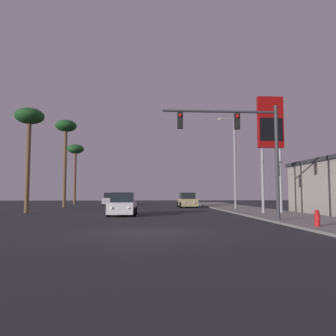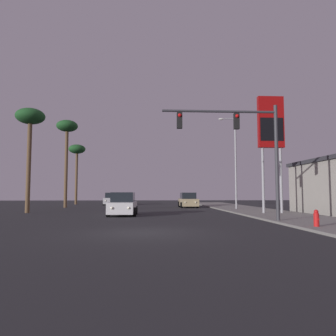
{
  "view_description": "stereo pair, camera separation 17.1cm",
  "coord_description": "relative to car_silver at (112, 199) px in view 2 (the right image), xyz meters",
  "views": [
    {
      "loc": [
        0.07,
        -13.68,
        1.63
      ],
      "look_at": [
        1.54,
        9.01,
        3.37
      ],
      "focal_mm": 35.0,
      "sensor_mm": 36.0,
      "label": 1
    },
    {
      "loc": [
        0.24,
        -13.69,
        1.63
      ],
      "look_at": [
        1.54,
        9.01,
        3.37
      ],
      "focal_mm": 35.0,
      "sensor_mm": 36.0,
      "label": 2
    }
  ],
  "objects": [
    {
      "name": "gas_station_sign",
      "position": [
        14.5,
        -20.85,
        5.86
      ],
      "size": [
        2.0,
        0.42,
        9.0
      ],
      "color": "#99999E",
      "rests_on": "sidewalk_right"
    },
    {
      "name": "car_white",
      "position": [
        3.19,
        -21.12,
        0.0
      ],
      "size": [
        2.04,
        4.33,
        1.68
      ],
      "rotation": [
        0.0,
        0.0,
        3.11
      ],
      "color": "silver",
      "rests_on": "ground"
    },
    {
      "name": "street_lamp",
      "position": [
        13.44,
        -13.88,
        4.36
      ],
      "size": [
        1.74,
        0.24,
        9.0
      ],
      "color": "#99999E",
      "rests_on": "sidewalk_right"
    },
    {
      "name": "palm_tree_mid",
      "position": [
        -4.35,
        -7.66,
        7.92
      ],
      "size": [
        2.4,
        2.4,
        9.99
      ],
      "color": "brown",
      "rests_on": "ground"
    },
    {
      "name": "palm_tree_far",
      "position": [
        -5.37,
        2.34,
        6.74
      ],
      "size": [
        2.4,
        2.4,
        8.65
      ],
      "color": "brown",
      "rests_on": "ground"
    },
    {
      "name": "car_silver",
      "position": [
        0.0,
        0.0,
        0.0
      ],
      "size": [
        2.04,
        4.32,
        1.68
      ],
      "rotation": [
        0.0,
        0.0,
        3.13
      ],
      "color": "#B7B7BC",
      "rests_on": "ground"
    },
    {
      "name": "fire_hydrant",
      "position": [
        12.69,
        -30.82,
        -0.27
      ],
      "size": [
        0.24,
        0.34,
        0.76
      ],
      "color": "red",
      "rests_on": "sidewalk_right"
    },
    {
      "name": "sidewalk_right",
      "position": [
        14.38,
        -21.66,
        -0.7
      ],
      "size": [
        5.0,
        60.0,
        0.12
      ],
      "color": "gray",
      "rests_on": "ground"
    },
    {
      "name": "traffic_light_mast",
      "position": [
        10.46,
        -27.42,
        3.92
      ],
      "size": [
        6.56,
        0.36,
        6.5
      ],
      "color": "#38383D",
      "rests_on": "sidewalk_right"
    },
    {
      "name": "car_tan",
      "position": [
        9.56,
        -8.04,
        0.0
      ],
      "size": [
        2.04,
        4.33,
        1.68
      ],
      "rotation": [
        0.0,
        0.0,
        3.17
      ],
      "color": "tan",
      "rests_on": "ground"
    },
    {
      "name": "palm_tree_near",
      "position": [
        -4.9,
        -17.66,
        6.82
      ],
      "size": [
        2.4,
        2.4,
        8.74
      ],
      "color": "brown",
      "rests_on": "ground"
    },
    {
      "name": "ground_plane",
      "position": [
        4.88,
        -31.66,
        -0.76
      ],
      "size": [
        120.0,
        120.0,
        0.0
      ],
      "primitive_type": "plane",
      "color": "#28282B"
    }
  ]
}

